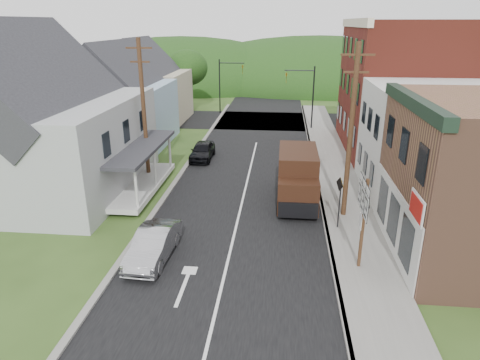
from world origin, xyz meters
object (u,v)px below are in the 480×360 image
(dark_sedan, at_px, (202,151))
(route_sign_cluster, at_px, (363,211))
(delivery_van, at_px, (298,178))
(silver_sedan, at_px, (153,245))
(warning_sign, at_px, (340,196))

(dark_sedan, relative_size, route_sign_cluster, 0.99)
(dark_sedan, relative_size, delivery_van, 0.72)
(silver_sedan, xyz_separation_m, route_sign_cluster, (8.80, 0.07, 2.00))
(dark_sedan, distance_m, warning_sign, 14.20)
(delivery_van, relative_size, warning_sign, 2.00)
(route_sign_cluster, bearing_deg, delivery_van, 109.57)
(silver_sedan, relative_size, delivery_van, 0.77)
(silver_sedan, distance_m, warning_sign, 9.19)
(dark_sedan, xyz_separation_m, delivery_van, (6.94, -7.64, 0.86))
(dark_sedan, distance_m, delivery_van, 10.36)
(silver_sedan, xyz_separation_m, warning_sign, (8.35, 3.66, 1.18))
(delivery_van, bearing_deg, warning_sign, -59.84)
(silver_sedan, xyz_separation_m, dark_sedan, (-0.54, 14.67, -0.02))
(route_sign_cluster, bearing_deg, silver_sedan, -178.96)
(route_sign_cluster, distance_m, warning_sign, 3.71)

